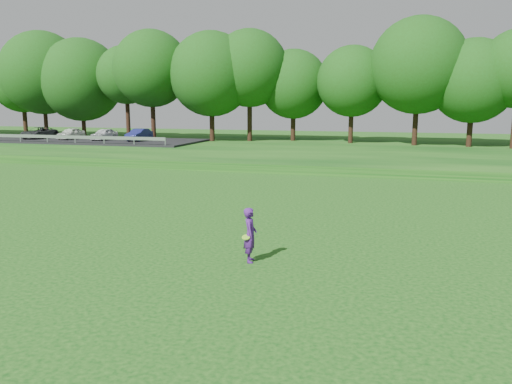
# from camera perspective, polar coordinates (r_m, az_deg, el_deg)

# --- Properties ---
(ground) EXTENTS (140.00, 140.00, 0.00)m
(ground) POSITION_cam_1_polar(r_m,az_deg,el_deg) (14.75, -15.05, -7.97)
(ground) COLOR #0B3E0F
(ground) RESTS_ON ground
(berm) EXTENTS (130.00, 30.00, 0.60)m
(berm) POSITION_cam_1_polar(r_m,az_deg,el_deg) (46.70, 7.14, 4.88)
(berm) COLOR #0B3E0F
(berm) RESTS_ON ground
(walking_path) EXTENTS (130.00, 1.60, 0.04)m
(walking_path) POSITION_cam_1_polar(r_m,az_deg,el_deg) (33.08, 3.19, 2.32)
(walking_path) COLOR gray
(walking_path) RESTS_ON ground
(treeline) EXTENTS (104.00, 7.00, 15.00)m
(treeline) POSITION_cam_1_polar(r_m,az_deg,el_deg) (50.60, 8.10, 14.10)
(treeline) COLOR #1B4810
(treeline) RESTS_ON berm
(parking_lot) EXTENTS (24.00, 9.00, 1.38)m
(parking_lot) POSITION_cam_1_polar(r_m,az_deg,el_deg) (55.01, -19.18, 5.90)
(parking_lot) COLOR black
(parking_lot) RESTS_ON berm
(woman) EXTENTS (0.52, 0.66, 1.58)m
(woman) POSITION_cam_1_polar(r_m,az_deg,el_deg) (14.26, -0.68, -4.93)
(woman) COLOR #4D1A79
(woman) RESTS_ON ground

